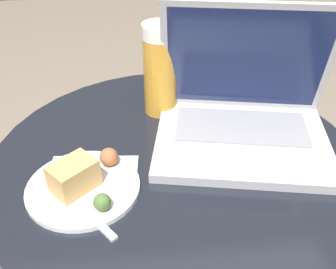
{
  "coord_description": "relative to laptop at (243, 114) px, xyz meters",
  "views": [
    {
      "loc": [
        -0.08,
        -0.57,
        1.02
      ],
      "look_at": [
        -0.02,
        -0.03,
        0.63
      ],
      "focal_mm": 42.0,
      "sensor_mm": 36.0,
      "label": 1
    }
  ],
  "objects": [
    {
      "name": "table",
      "position": [
        -0.14,
        -0.05,
        -0.22
      ],
      "size": [
        0.69,
        0.69,
        0.56
      ],
      "color": "#9E9EA3",
      "rests_on": "ground_plane"
    },
    {
      "name": "snack_plate",
      "position": [
        -0.3,
        -0.12,
        -0.04
      ],
      "size": [
        0.19,
        0.19,
        0.06
      ],
      "color": "white",
      "rests_on": "table"
    },
    {
      "name": "beer_glass",
      "position": [
        -0.15,
        0.11,
        0.05
      ],
      "size": [
        0.07,
        0.07,
        0.19
      ],
      "color": "gold",
      "rests_on": "table"
    },
    {
      "name": "napkin",
      "position": [
        -0.29,
        -0.09,
        -0.05
      ],
      "size": [
        0.17,
        0.13,
        0.0
      ],
      "color": "white",
      "rests_on": "table"
    },
    {
      "name": "fork",
      "position": [
        -0.31,
        -0.15,
        -0.05
      ],
      "size": [
        0.13,
        0.16,
        0.0
      ],
      "color": "silver",
      "rests_on": "table"
    },
    {
      "name": "laptop",
      "position": [
        0.0,
        0.0,
        0.0
      ],
      "size": [
        0.37,
        0.31,
        0.26
      ],
      "color": "#B2B2B7",
      "rests_on": "table"
    }
  ]
}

